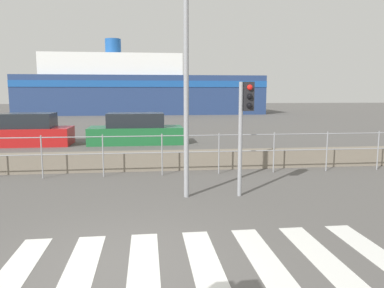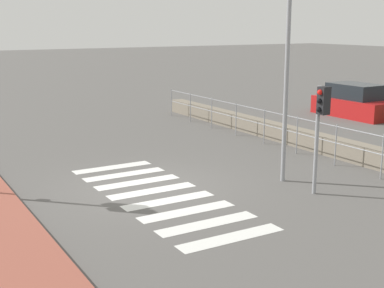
# 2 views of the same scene
# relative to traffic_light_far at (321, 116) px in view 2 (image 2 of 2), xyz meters

# --- Properties ---
(ground_plane) EXTENTS (160.00, 160.00, 0.00)m
(ground_plane) POSITION_rel_traffic_light_far_xyz_m (-2.76, -3.45, -2.02)
(ground_plane) COLOR #565451
(crosswalk) EXTENTS (6.75, 2.40, 0.01)m
(crosswalk) POSITION_rel_traffic_light_far_xyz_m (-1.95, -3.45, -2.02)
(crosswalk) COLOR silver
(crosswalk) RESTS_ON ground_plane
(seawall) EXTENTS (21.39, 0.55, 0.60)m
(seawall) POSITION_rel_traffic_light_far_xyz_m (-2.76, 3.39, -1.72)
(seawall) COLOR slate
(seawall) RESTS_ON ground_plane
(harbor_fence) EXTENTS (19.29, 0.04, 1.27)m
(harbor_fence) POSITION_rel_traffic_light_far_xyz_m (-2.76, 2.52, -1.20)
(harbor_fence) COLOR gray
(harbor_fence) RESTS_ON ground_plane
(traffic_light_far) EXTENTS (0.34, 0.32, 2.75)m
(traffic_light_far) POSITION_rel_traffic_light_far_xyz_m (0.00, 0.00, 0.00)
(traffic_light_far) COLOR gray
(traffic_light_far) RESTS_ON ground_plane
(streetlamp) EXTENTS (0.32, 1.05, 6.22)m
(streetlamp) POSITION_rel_traffic_light_far_xyz_m (-1.40, -0.11, 1.81)
(streetlamp) COLOR gray
(streetlamp) RESTS_ON ground_plane
(parked_car_red) EXTENTS (3.92, 1.84, 1.53)m
(parked_car_red) POSITION_rel_traffic_light_far_xyz_m (-7.93, 9.84, -1.37)
(parked_car_red) COLOR #B21919
(parked_car_red) RESTS_ON ground_plane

